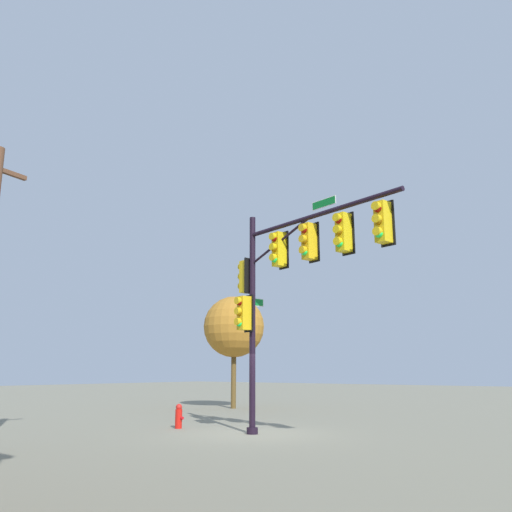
% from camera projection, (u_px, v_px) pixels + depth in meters
% --- Properties ---
extents(ground_plane, '(120.00, 120.00, 0.00)m').
position_uv_depth(ground_plane, '(252.00, 434.00, 16.61)').
color(ground_plane, gray).
extents(signal_pole_assembly, '(6.66, 2.03, 7.13)m').
position_uv_depth(signal_pole_assembly, '(288.00, 269.00, 16.25)').
color(signal_pole_assembly, black).
rests_on(signal_pole_assembly, ground_plane).
extents(fire_hydrant, '(0.33, 0.24, 0.83)m').
position_uv_depth(fire_hydrant, '(179.00, 416.00, 18.28)').
color(fire_hydrant, red).
rests_on(fire_hydrant, ground_plane).
extents(tree_near, '(3.32, 3.32, 5.99)m').
position_uv_depth(tree_near, '(234.00, 327.00, 28.83)').
color(tree_near, brown).
rests_on(tree_near, ground_plane).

